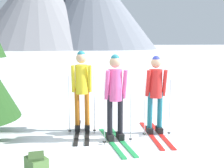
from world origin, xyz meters
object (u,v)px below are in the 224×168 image
(skier_in_red, at_px, (155,92))
(backpack_on_snow_front, at_px, (37,167))
(skier_in_pink, at_px, (115,93))
(skier_in_yellow, at_px, (82,86))

(skier_in_red, xyz_separation_m, backpack_on_snow_front, (-2.49, -1.40, -0.74))
(backpack_on_snow_front, bearing_deg, skier_in_pink, 39.06)
(skier_in_yellow, relative_size, backpack_on_snow_front, 4.59)
(skier_in_red, bearing_deg, backpack_on_snow_front, -150.63)
(skier_in_yellow, relative_size, skier_in_pink, 1.03)
(skier_in_yellow, bearing_deg, skier_in_pink, -55.63)
(skier_in_yellow, bearing_deg, backpack_on_snow_front, -116.27)
(skier_in_pink, bearing_deg, skier_in_red, 8.97)
(skier_in_pink, height_order, skier_in_red, skier_in_pink)
(skier_in_red, bearing_deg, skier_in_pink, -171.03)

